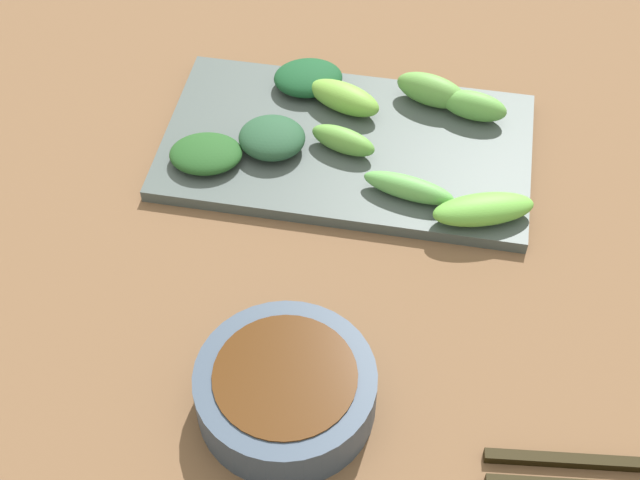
# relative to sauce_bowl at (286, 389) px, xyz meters

# --- Properties ---
(tabletop) EXTENTS (2.10, 2.10, 0.02)m
(tabletop) POSITION_rel_sauce_bowl_xyz_m (0.13, -0.02, -0.03)
(tabletop) COLOR brown
(tabletop) RESTS_ON ground
(sauce_bowl) EXTENTS (0.13, 0.13, 0.04)m
(sauce_bowl) POSITION_rel_sauce_bowl_xyz_m (0.00, 0.00, 0.00)
(sauce_bowl) COLOR #374659
(sauce_bowl) RESTS_ON tabletop
(serving_plate) EXTENTS (0.19, 0.33, 0.01)m
(serving_plate) POSITION_rel_sauce_bowl_xyz_m (0.27, -0.00, -0.02)
(serving_plate) COLOR #45514F
(serving_plate) RESTS_ON tabletop
(broccoli_stalk_0) EXTENTS (0.04, 0.06, 0.02)m
(broccoli_stalk_0) POSITION_rel_sauce_bowl_xyz_m (0.26, 0.00, 0.00)
(broccoli_stalk_0) COLOR #64A442
(broccoli_stalk_0) RESTS_ON serving_plate
(broccoli_leafy_1) EXTENTS (0.07, 0.08, 0.02)m
(broccoli_leafy_1) POSITION_rel_sauce_bowl_xyz_m (0.34, 0.05, 0.00)
(broccoli_leafy_1) COLOR #174926
(broccoli_leafy_1) RESTS_ON serving_plate
(broccoli_stalk_2) EXTENTS (0.03, 0.06, 0.03)m
(broccoli_stalk_2) POSITION_rel_sauce_bowl_xyz_m (0.32, -0.11, 0.00)
(broccoli_stalk_2) COLOR #64AA4B
(broccoli_stalk_2) RESTS_ON serving_plate
(broccoli_leafy_3) EXTENTS (0.06, 0.06, 0.02)m
(broccoli_leafy_3) POSITION_rel_sauce_bowl_xyz_m (0.25, 0.06, 0.00)
(broccoli_leafy_3) COLOR #254E32
(broccoli_leafy_3) RESTS_ON serving_plate
(broccoli_stalk_4) EXTENTS (0.04, 0.07, 0.03)m
(broccoli_stalk_4) POSITION_rel_sauce_bowl_xyz_m (0.33, -0.07, 0.01)
(broccoli_stalk_4) COLOR #64A248
(broccoli_stalk_4) RESTS_ON serving_plate
(broccoli_leafy_5) EXTENTS (0.06, 0.07, 0.02)m
(broccoli_leafy_5) POSITION_rel_sauce_bowl_xyz_m (0.22, 0.12, -0.00)
(broccoli_leafy_5) COLOR #225020
(broccoli_leafy_5) RESTS_ON serving_plate
(broccoli_stalk_6) EXTENTS (0.06, 0.09, 0.02)m
(broccoli_stalk_6) POSITION_rel_sauce_bowl_xyz_m (0.20, -0.13, 0.00)
(broccoli_stalk_6) COLOR #67B542
(broccoli_stalk_6) RESTS_ON serving_plate
(broccoli_stalk_7) EXTENTS (0.05, 0.08, 0.03)m
(broccoli_stalk_7) POSITION_rel_sauce_bowl_xyz_m (0.31, 0.01, 0.00)
(broccoli_stalk_7) COLOR #76B241
(broccoli_stalk_7) RESTS_ON serving_plate
(broccoli_stalk_8) EXTENTS (0.04, 0.08, 0.02)m
(broccoli_stalk_8) POSITION_rel_sauce_bowl_xyz_m (0.21, -0.06, 0.00)
(broccoli_stalk_8) COLOR #61AD52
(broccoli_stalk_8) RESTS_ON serving_plate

